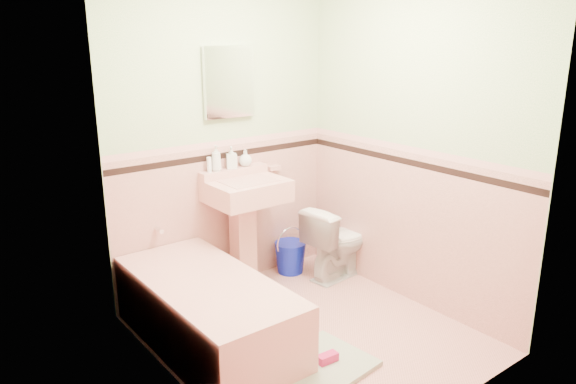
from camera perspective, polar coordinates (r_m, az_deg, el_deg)
floor at (r=4.04m, az=2.25°, el=-14.56°), size 2.20×2.20×0.00m
wall_back at (r=4.45m, az=-6.76°, el=5.51°), size 2.50×0.00×2.50m
wall_front at (r=2.85m, az=16.89°, el=-1.13°), size 2.50×0.00×2.50m
wall_left at (r=3.04m, az=-12.10°, el=0.28°), size 0.00×2.50×2.50m
wall_right at (r=4.27m, az=12.81°, el=4.78°), size 0.00×2.50×2.50m
wainscot_back at (r=4.60m, az=-6.42°, el=-2.50°), size 2.00×0.00×2.00m
wainscot_front at (r=3.10m, az=15.71°, el=-12.62°), size 2.00×0.00×2.00m
wainscot_left at (r=3.28m, az=-11.24°, el=-10.68°), size 0.00×2.20×2.20m
wainscot_right at (r=4.43m, az=12.20°, el=-3.51°), size 0.00×2.20×2.20m
accent_back at (r=4.46m, az=-6.58°, el=3.83°), size 2.00×0.00×2.00m
accent_front at (r=2.90m, az=16.39°, el=-3.50°), size 2.00×0.00×2.00m
accent_left at (r=3.08m, az=-11.66°, el=-1.98°), size 0.00×2.20×2.20m
accent_right at (r=4.28m, az=12.55°, el=3.05°), size 0.00×2.20×2.20m
cap_back at (r=4.44m, az=-6.63°, el=5.09°), size 2.00×0.00×2.00m
cap_front at (r=2.87m, az=16.55°, el=-1.62°), size 2.00×0.00×2.00m
cap_left at (r=3.05m, az=-11.77°, el=-0.20°), size 0.00×2.20×2.20m
cap_right at (r=4.26m, az=12.63°, el=4.36°), size 0.00×2.20×2.20m
bathtub at (r=3.86m, az=-8.35°, el=-12.50°), size 0.70×1.50×0.45m
tub_faucet at (r=4.28m, az=-13.37°, el=-3.84°), size 0.04×0.12×0.04m
sink at (r=4.48m, az=-4.29°, el=-4.63°), size 0.60×0.50×0.95m
sink_faucet at (r=4.45m, az=-5.41°, el=1.61°), size 0.02×0.02×0.10m
medicine_cabinet at (r=4.39m, az=-6.18°, el=11.32°), size 0.44×0.04×0.55m
soap_dish at (r=4.73m, az=-1.51°, el=2.54°), size 0.11×0.06×0.04m
soap_bottle_left at (r=4.37m, az=-7.51°, el=3.51°), size 0.08×0.08×0.20m
soap_bottle_mid at (r=4.44m, az=-5.93°, el=3.61°), size 0.11×0.11×0.18m
soap_bottle_right at (r=4.52m, az=-4.47°, el=3.57°), size 0.12×0.12×0.14m
tube at (r=4.35m, az=-8.22°, el=2.85°), size 0.04×0.04×0.12m
toilet at (r=4.80m, az=5.25°, el=-5.13°), size 0.67×0.43×0.65m
bucket at (r=4.93m, az=0.24°, el=-6.82°), size 0.35×0.35×0.28m
bath_mat at (r=3.63m, az=2.41°, el=-18.16°), size 0.85×0.61×0.03m
shoe at (r=3.68m, az=4.15°, el=-16.88°), size 0.14×0.07×0.06m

